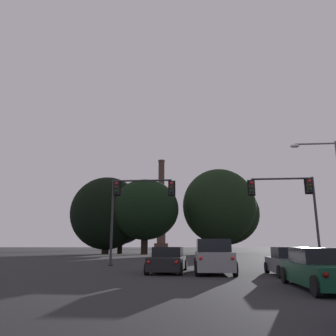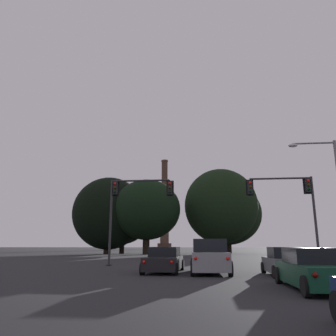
{
  "view_description": "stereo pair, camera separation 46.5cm",
  "coord_description": "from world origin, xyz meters",
  "px_view_note": "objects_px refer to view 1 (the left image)",
  "views": [
    {
      "loc": [
        -1.19,
        -1.56,
        1.5
      ],
      "look_at": [
        -4.34,
        34.01,
        9.98
      ],
      "focal_mm": 35.0,
      "sensor_mm": 36.0,
      "label": 1
    },
    {
      "loc": [
        -0.73,
        -1.51,
        1.5
      ],
      "look_at": [
        -4.34,
        34.01,
        9.98
      ],
      "focal_mm": 35.0,
      "sensor_mm": 36.0,
      "label": 2
    }
  ],
  "objects_px": {
    "hatchback_right_lane_front": "(289,262)",
    "smokestack": "(161,213)",
    "sedan_left_lane_front": "(168,260)",
    "street_lamp": "(334,188)",
    "sedan_right_lane_second": "(322,270)",
    "traffic_light_overhead_left": "(133,199)",
    "traffic_light_overhead_right": "(293,198)",
    "suv_center_lane_front": "(213,257)"
  },
  "relations": [
    {
      "from": "suv_center_lane_front",
      "to": "traffic_light_overhead_left",
      "type": "bearing_deg",
      "value": 132.29
    },
    {
      "from": "traffic_light_overhead_right",
      "to": "street_lamp",
      "type": "xyz_separation_m",
      "value": [
        2.09,
        -2.3,
        0.29
      ]
    },
    {
      "from": "sedan_left_lane_front",
      "to": "suv_center_lane_front",
      "type": "xyz_separation_m",
      "value": [
        2.6,
        -0.46,
        0.23
      ]
    },
    {
      "from": "sedan_left_lane_front",
      "to": "sedan_right_lane_second",
      "type": "xyz_separation_m",
      "value": [
        6.16,
        -7.07,
        0.0
      ]
    },
    {
      "from": "sedan_left_lane_front",
      "to": "smokestack",
      "type": "height_order",
      "value": "smokestack"
    },
    {
      "from": "traffic_light_overhead_left",
      "to": "smokestack",
      "type": "xyz_separation_m",
      "value": [
        -11.24,
        124.07,
        11.02
      ]
    },
    {
      "from": "sedan_left_lane_front",
      "to": "suv_center_lane_front",
      "type": "height_order",
      "value": "suv_center_lane_front"
    },
    {
      "from": "sedan_left_lane_front",
      "to": "hatchback_right_lane_front",
      "type": "xyz_separation_m",
      "value": [
        6.45,
        -1.65,
        -0.0
      ]
    },
    {
      "from": "hatchback_right_lane_front",
      "to": "street_lamp",
      "type": "relative_size",
      "value": 0.48
    },
    {
      "from": "suv_center_lane_front",
      "to": "sedan_left_lane_front",
      "type": "bearing_deg",
      "value": 168.58
    },
    {
      "from": "sedan_left_lane_front",
      "to": "traffic_light_overhead_left",
      "type": "bearing_deg",
      "value": 121.67
    },
    {
      "from": "street_lamp",
      "to": "smokestack",
      "type": "distance_m",
      "value": 129.77
    },
    {
      "from": "hatchback_right_lane_front",
      "to": "traffic_light_overhead_left",
      "type": "relative_size",
      "value": 0.62
    },
    {
      "from": "hatchback_right_lane_front",
      "to": "smokestack",
      "type": "distance_m",
      "value": 134.0
    },
    {
      "from": "street_lamp",
      "to": "hatchback_right_lane_front",
      "type": "bearing_deg",
      "value": -134.2
    },
    {
      "from": "hatchback_right_lane_front",
      "to": "traffic_light_overhead_left",
      "type": "distance_m",
      "value": 13.01
    },
    {
      "from": "sedan_right_lane_second",
      "to": "traffic_light_overhead_right",
      "type": "relative_size",
      "value": 0.72
    },
    {
      "from": "street_lamp",
      "to": "smokestack",
      "type": "bearing_deg",
      "value": 101.39
    },
    {
      "from": "sedan_left_lane_front",
      "to": "hatchback_right_lane_front",
      "type": "height_order",
      "value": "hatchback_right_lane_front"
    },
    {
      "from": "traffic_light_overhead_left",
      "to": "suv_center_lane_front",
      "type": "bearing_deg",
      "value": -46.33
    },
    {
      "from": "sedan_right_lane_second",
      "to": "smokestack",
      "type": "distance_m",
      "value": 139.28
    },
    {
      "from": "hatchback_right_lane_front",
      "to": "street_lamp",
      "type": "distance_m",
      "value": 7.98
    },
    {
      "from": "sedan_left_lane_front",
      "to": "smokestack",
      "type": "relative_size",
      "value": 0.12
    },
    {
      "from": "suv_center_lane_front",
      "to": "smokestack",
      "type": "height_order",
      "value": "smokestack"
    },
    {
      "from": "hatchback_right_lane_front",
      "to": "traffic_light_overhead_left",
      "type": "xyz_separation_m",
      "value": [
        -9.76,
        7.38,
        4.41
      ]
    },
    {
      "from": "hatchback_right_lane_front",
      "to": "street_lamp",
      "type": "bearing_deg",
      "value": 46.53
    },
    {
      "from": "hatchback_right_lane_front",
      "to": "smokestack",
      "type": "bearing_deg",
      "value": 99.81
    },
    {
      "from": "traffic_light_overhead_right",
      "to": "suv_center_lane_front",
      "type": "bearing_deg",
      "value": -137.44
    },
    {
      "from": "traffic_light_overhead_right",
      "to": "street_lamp",
      "type": "relative_size",
      "value": 0.76
    },
    {
      "from": "sedan_right_lane_second",
      "to": "smokestack",
      "type": "height_order",
      "value": "smokestack"
    },
    {
      "from": "suv_center_lane_front",
      "to": "traffic_light_overhead_right",
      "type": "height_order",
      "value": "traffic_light_overhead_right"
    },
    {
      "from": "sedan_left_lane_front",
      "to": "smokestack",
      "type": "xyz_separation_m",
      "value": [
        -14.55,
        129.8,
        15.43
      ]
    },
    {
      "from": "sedan_right_lane_second",
      "to": "traffic_light_overhead_left",
      "type": "height_order",
      "value": "traffic_light_overhead_left"
    },
    {
      "from": "sedan_right_lane_second",
      "to": "street_lamp",
      "type": "xyz_separation_m",
      "value": [
        4.84,
        10.09,
        4.61
      ]
    },
    {
      "from": "sedan_left_lane_front",
      "to": "street_lamp",
      "type": "distance_m",
      "value": 12.3
    },
    {
      "from": "suv_center_lane_front",
      "to": "smokestack",
      "type": "bearing_deg",
      "value": 96.12
    },
    {
      "from": "traffic_light_overhead_left",
      "to": "smokestack",
      "type": "distance_m",
      "value": 125.06
    },
    {
      "from": "sedan_left_lane_front",
      "to": "traffic_light_overhead_right",
      "type": "relative_size",
      "value": 0.73
    },
    {
      "from": "sedan_right_lane_second",
      "to": "street_lamp",
      "type": "relative_size",
      "value": 0.55
    },
    {
      "from": "sedan_right_lane_second",
      "to": "smokestack",
      "type": "xyz_separation_m",
      "value": [
        -20.71,
        136.87,
        15.43
      ]
    },
    {
      "from": "traffic_light_overhead_left",
      "to": "smokestack",
      "type": "relative_size",
      "value": 0.16
    },
    {
      "from": "street_lamp",
      "to": "traffic_light_overhead_right",
      "type": "bearing_deg",
      "value": 132.17
    }
  ]
}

